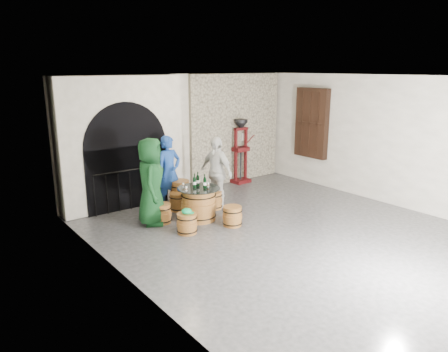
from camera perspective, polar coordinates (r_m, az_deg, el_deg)
ground at (r=9.06m, az=8.41°, el=-7.61°), size 8.00×8.00×0.00m
wall_back at (r=11.67m, az=-5.53°, el=5.63°), size 8.00×0.00×8.00m
wall_left at (r=6.59m, az=-12.86°, el=-1.59°), size 0.00×8.00×8.00m
wall_right at (r=11.34m, az=21.22°, el=4.46°), size 0.00×8.00×8.00m
ceiling at (r=8.41m, az=9.23°, el=13.05°), size 8.00×8.00×0.00m
stone_facing_panel at (r=12.65m, az=1.58°, el=6.38°), size 3.20×0.12×3.18m
arched_opening at (r=10.57m, az=-13.54°, el=4.26°), size 3.10×0.60×3.19m
shuttered_window at (r=12.62m, az=11.69°, el=6.98°), size 0.23×1.10×2.00m
barrel_table at (r=9.63m, az=-3.41°, el=-3.78°), size 0.97×0.97×0.75m
barrel_stool_left at (r=9.57m, az=-8.37°, el=-5.00°), size 0.44×0.44×0.44m
barrel_stool_far at (r=10.33m, az=-6.18°, el=-3.46°), size 0.44×0.44×0.44m
barrel_stool_right at (r=10.40m, az=-1.41°, el=-3.25°), size 0.44×0.44×0.44m
barrel_stool_near_right at (r=9.31m, az=1.13°, el=-5.41°), size 0.44×0.44×0.44m
barrel_stool_near_left at (r=8.93m, az=-5.00°, el=-6.36°), size 0.44×0.44×0.44m
green_cap at (r=8.83m, az=-5.02°, el=-4.74°), size 0.26×0.21×0.12m
person_green at (r=9.34m, az=-9.79°, el=-0.76°), size 1.02×1.12×1.93m
person_blue at (r=10.44m, az=-7.38°, el=0.55°), size 0.69×0.49×1.78m
person_white at (r=10.37m, az=-1.07°, el=0.53°), size 0.55×1.08×1.77m
wine_bottle_left at (r=9.53m, az=-3.99°, el=-0.78°), size 0.08×0.08×0.32m
wine_bottle_center at (r=9.47m, az=-2.60°, el=-0.86°), size 0.08×0.08×0.32m
wine_bottle_right at (r=9.66m, az=-3.54°, el=-0.56°), size 0.08×0.08×0.32m
tasting_glass_a at (r=9.27m, az=-5.10°, el=-1.76°), size 0.05×0.05×0.10m
tasting_glass_b at (r=9.60m, az=-2.15°, el=-1.15°), size 0.05×0.05×0.10m
tasting_glass_c at (r=9.59m, az=-5.49°, el=-1.22°), size 0.05×0.05×0.10m
tasting_glass_d at (r=9.80m, az=-2.67°, el=-0.83°), size 0.05×0.05×0.10m
tasting_glass_e at (r=9.56m, az=-2.14°, el=-1.22°), size 0.05×0.05×0.10m
tasting_glass_f at (r=9.32m, az=-5.08°, el=-1.68°), size 0.05×0.05×0.10m
side_barrel at (r=10.60m, az=-5.91°, el=-2.35°), size 0.50×0.50×0.66m
corking_press at (r=12.56m, az=2.28°, el=4.01°), size 0.79×0.45×1.90m
control_box at (r=12.79m, az=2.68°, el=5.32°), size 0.18×0.10×0.22m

